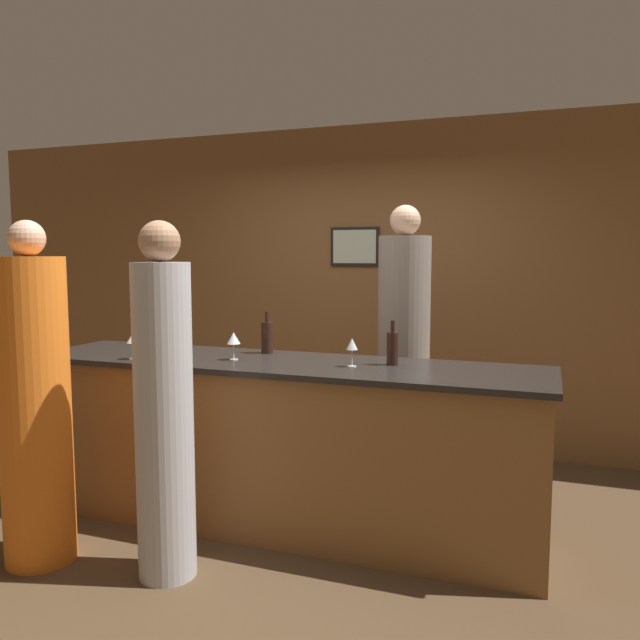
% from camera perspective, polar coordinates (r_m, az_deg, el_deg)
% --- Properties ---
extents(ground_plane, '(14.00, 14.00, 0.00)m').
position_cam_1_polar(ground_plane, '(4.13, -3.74, -17.98)').
color(ground_plane, '#4C3823').
extents(back_wall, '(8.00, 0.08, 2.80)m').
position_cam_1_polar(back_wall, '(5.55, 4.04, 3.10)').
color(back_wall, brown).
rests_on(back_wall, ground_plane).
extents(bar_counter, '(3.24, 0.78, 1.03)m').
position_cam_1_polar(bar_counter, '(3.95, -3.80, -11.11)').
color(bar_counter, brown).
rests_on(bar_counter, ground_plane).
extents(bartender, '(0.37, 0.37, 2.02)m').
position_cam_1_polar(bartender, '(4.46, 7.63, -3.55)').
color(bartender, gray).
rests_on(bartender, ground_plane).
extents(guest_0, '(0.37, 0.37, 1.86)m').
position_cam_1_polar(guest_0, '(3.72, -24.63, -7.22)').
color(guest_0, orange).
rests_on(guest_0, ground_plane).
extents(guest_1, '(0.30, 0.30, 1.85)m').
position_cam_1_polar(guest_1, '(3.32, -14.08, -8.17)').
color(guest_1, '#B2B2B7').
rests_on(guest_1, ground_plane).
extents(wine_bottle_0, '(0.08, 0.08, 0.28)m').
position_cam_1_polar(wine_bottle_0, '(4.12, -4.86, -1.55)').
color(wine_bottle_0, black).
rests_on(wine_bottle_0, bar_counter).
extents(wine_bottle_1, '(0.07, 0.07, 0.26)m').
position_cam_1_polar(wine_bottle_1, '(3.69, 6.65, -2.52)').
color(wine_bottle_1, black).
rests_on(wine_bottle_1, bar_counter).
extents(wine_glass_0, '(0.07, 0.07, 0.17)m').
position_cam_1_polar(wine_glass_0, '(3.60, 2.95, -2.30)').
color(wine_glass_0, silver).
rests_on(wine_glass_0, bar_counter).
extents(wine_glass_1, '(0.08, 0.08, 0.17)m').
position_cam_1_polar(wine_glass_1, '(3.87, -7.91, -1.71)').
color(wine_glass_1, silver).
rests_on(wine_glass_1, bar_counter).
extents(wine_glass_2, '(0.08, 0.08, 0.16)m').
position_cam_1_polar(wine_glass_2, '(4.03, -16.73, -1.66)').
color(wine_glass_2, silver).
rests_on(wine_glass_2, bar_counter).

